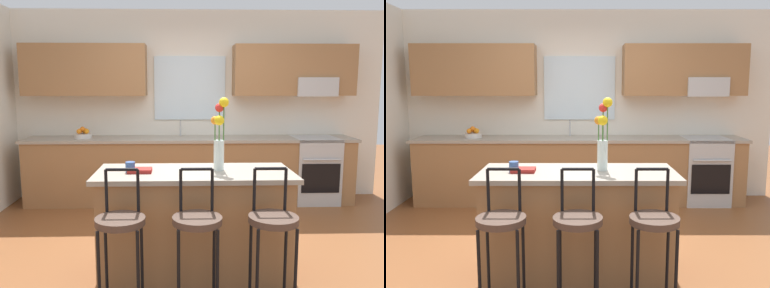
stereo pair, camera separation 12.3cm
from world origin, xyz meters
TOP-DOWN VIEW (x-y plane):
  - ground_plane at (0.00, 0.00)m, footprint 14.00×14.00m
  - back_wall_assembly at (0.03, 1.99)m, footprint 5.60×0.50m
  - counter_run at (-0.00, 1.70)m, footprint 4.56×0.64m
  - sink_faucet at (-0.14, 1.84)m, footprint 0.02×0.13m
  - oven_range at (1.75, 1.68)m, footprint 0.60×0.64m
  - kitchen_island at (-0.02, -0.48)m, footprint 1.67×0.70m
  - bar_stool_near at (-0.57, -1.04)m, footprint 0.36×0.36m
  - bar_stool_middle at (-0.02, -1.04)m, footprint 0.36×0.36m
  - bar_stool_far at (0.53, -1.04)m, footprint 0.36×0.36m
  - flower_vase at (0.19, -0.45)m, footprint 0.15×0.14m
  - mug_ceramic at (-0.56, -0.52)m, footprint 0.08×0.08m
  - cookbook at (-0.48, -0.51)m, footprint 0.20×0.15m
  - fruit_bowl_oranges at (-1.49, 1.70)m, footprint 0.24×0.24m

SIDE VIEW (x-z plane):
  - ground_plane at x=0.00m, z-range 0.00..0.00m
  - oven_range at x=1.75m, z-range 0.00..0.92m
  - kitchen_island at x=-0.02m, z-range 0.00..0.92m
  - counter_run at x=0.00m, z-range 0.01..0.93m
  - bar_stool_near at x=-0.57m, z-range 0.11..1.16m
  - bar_stool_middle at x=-0.02m, z-range 0.11..1.16m
  - bar_stool_far at x=0.53m, z-range 0.11..1.16m
  - cookbook at x=-0.48m, z-range 0.92..0.95m
  - mug_ceramic at x=-0.56m, z-range 0.92..1.01m
  - fruit_bowl_oranges at x=-1.49m, z-range 0.89..1.05m
  - sink_faucet at x=-0.14m, z-range 0.95..1.18m
  - flower_vase at x=0.19m, z-range 0.92..1.54m
  - back_wall_assembly at x=0.03m, z-range 0.16..2.86m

